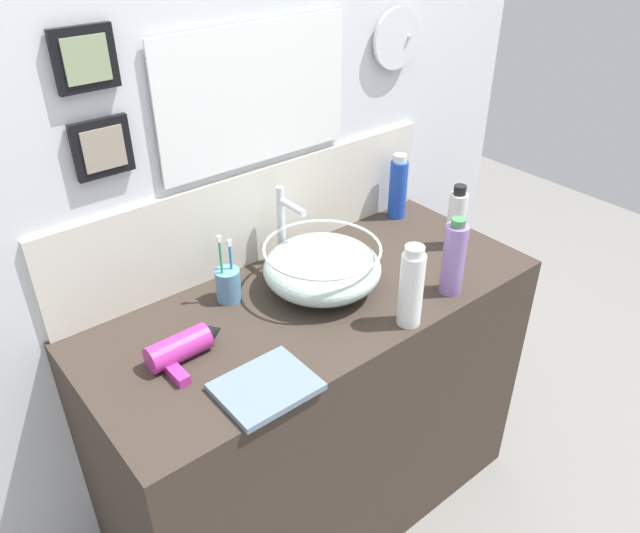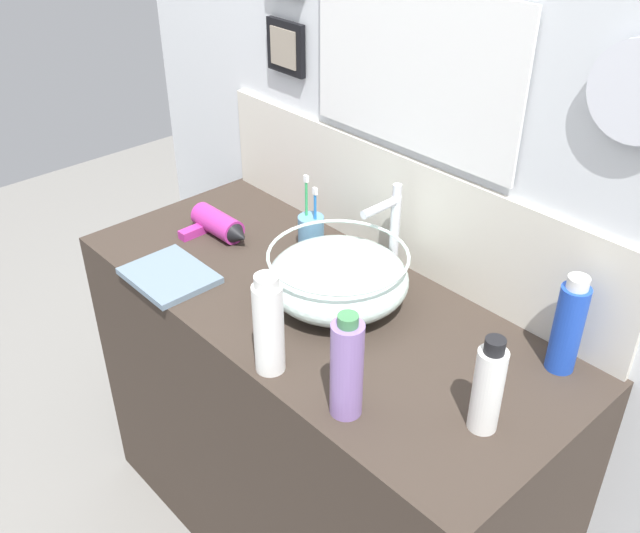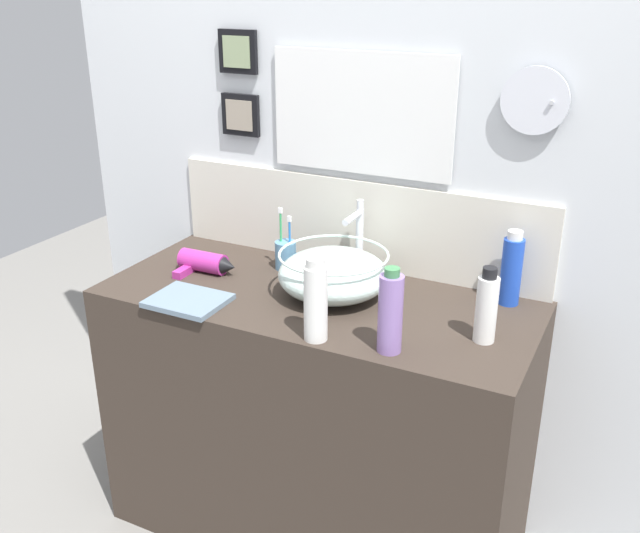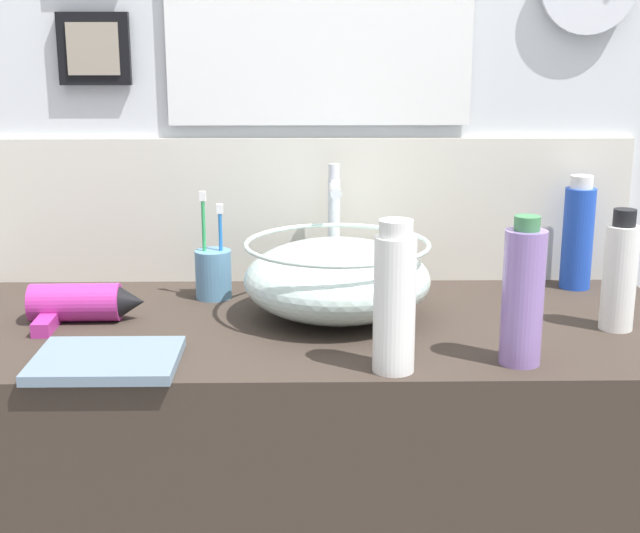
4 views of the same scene
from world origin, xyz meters
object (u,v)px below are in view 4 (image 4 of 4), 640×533
at_px(toothbrush_cup, 213,273).
at_px(hand_towel, 107,360).
at_px(hair_drier, 82,304).
at_px(shampoo_bottle, 578,235).
at_px(soap_dispenser, 620,274).
at_px(spray_bottle, 395,299).
at_px(glass_bowl_sink, 337,278).
at_px(faucet, 334,219).
at_px(lotion_bottle, 523,295).

xyz_separation_m(toothbrush_cup, hand_towel, (-0.13, -0.36, -0.04)).
xyz_separation_m(hair_drier, hand_towel, (0.09, -0.22, -0.02)).
height_order(shampoo_bottle, soap_dispenser, shampoo_bottle).
bearing_deg(spray_bottle, hand_towel, 176.15).
height_order(glass_bowl_sink, toothbrush_cup, toothbrush_cup).
relative_size(glass_bowl_sink, toothbrush_cup, 1.60).
distance_m(glass_bowl_sink, hand_towel, 0.43).
height_order(glass_bowl_sink, hand_towel, glass_bowl_sink).
xyz_separation_m(glass_bowl_sink, hair_drier, (-0.45, -0.02, -0.04)).
distance_m(shampoo_bottle, hand_towel, 0.94).
xyz_separation_m(toothbrush_cup, shampoo_bottle, (0.71, 0.06, 0.06)).
distance_m(glass_bowl_sink, toothbrush_cup, 0.26).
height_order(toothbrush_cup, shampoo_bottle, shampoo_bottle).
bearing_deg(glass_bowl_sink, spray_bottle, -74.21).
bearing_deg(hand_towel, glass_bowl_sink, 33.22).
bearing_deg(glass_bowl_sink, hand_towel, -146.78).
relative_size(hair_drier, spray_bottle, 0.87).
height_order(faucet, shampoo_bottle, faucet).
bearing_deg(hair_drier, lotion_bottle, -16.87).
bearing_deg(hair_drier, soap_dispenser, -3.50).
bearing_deg(faucet, lotion_bottle, -56.66).
bearing_deg(glass_bowl_sink, shampoo_bottle, 20.89).
bearing_deg(toothbrush_cup, lotion_bottle, -35.63).
bearing_deg(hair_drier, glass_bowl_sink, 2.44).
distance_m(lotion_bottle, shampoo_bottle, 0.47).
distance_m(spray_bottle, hand_towel, 0.45).
distance_m(faucet, lotion_bottle, 0.49).
height_order(glass_bowl_sink, shampoo_bottle, shampoo_bottle).
bearing_deg(faucet, hand_towel, -131.18).
height_order(glass_bowl_sink, spray_bottle, spray_bottle).
bearing_deg(shampoo_bottle, soap_dispenser, -91.24).
bearing_deg(toothbrush_cup, hand_towel, -109.65).
distance_m(faucet, hand_towel, 0.56).
relative_size(hair_drier, hand_towel, 0.91).
bearing_deg(glass_bowl_sink, toothbrush_cup, 151.91).
xyz_separation_m(glass_bowl_sink, shampoo_bottle, (0.48, 0.18, 0.03)).
relative_size(toothbrush_cup, lotion_bottle, 0.90).
relative_size(soap_dispenser, hand_towel, 0.95).
bearing_deg(shampoo_bottle, toothbrush_cup, -175.20).
bearing_deg(spray_bottle, toothbrush_cup, 128.26).
relative_size(hair_drier, toothbrush_cup, 0.97).
bearing_deg(soap_dispenser, shampoo_bottle, 88.76).
height_order(lotion_bottle, soap_dispenser, lotion_bottle).
xyz_separation_m(glass_bowl_sink, hand_towel, (-0.36, -0.24, -0.06)).
relative_size(faucet, toothbrush_cup, 1.20).
bearing_deg(shampoo_bottle, spray_bottle, -132.14).
xyz_separation_m(shampoo_bottle, hand_towel, (-0.84, -0.42, -0.10)).
xyz_separation_m(toothbrush_cup, spray_bottle, (0.31, -0.39, 0.06)).
distance_m(hair_drier, toothbrush_cup, 0.26).
relative_size(hair_drier, soap_dispenser, 0.96).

